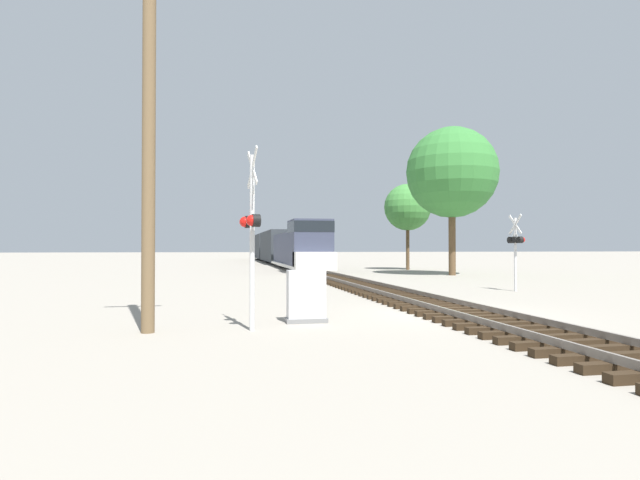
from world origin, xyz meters
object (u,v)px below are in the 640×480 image
object	(u,v)px
tree_far_right	(452,173)
utility_pole	(149,122)
crossing_signal_near	(251,227)
freight_train	(277,247)
crossing_signal_far	(516,243)
tree_mid_background	(408,207)
relay_cabinet	(306,297)

from	to	relation	value
tree_far_right	utility_pole	bearing A→B (deg)	-130.50
crossing_signal_near	freight_train	bearing A→B (deg)	162.71
freight_train	crossing_signal_near	distance (m)	50.03
freight_train	crossing_signal_far	xyz separation A→B (m)	(6.34, -41.19, 0.16)
crossing_signal_far	tree_mid_background	distance (m)	21.84
freight_train	relay_cabinet	xyz separation A→B (m)	(-4.56, -48.63, -1.32)
crossing_signal_near	relay_cabinet	xyz separation A→B (m)	(1.50, 1.03, -1.79)
crossing_signal_far	utility_pole	world-z (taller)	utility_pole
tree_mid_background	crossing_signal_far	bearing A→B (deg)	-98.24
utility_pole	tree_far_right	size ratio (longest dim) A/B	0.91
crossing_signal_far	crossing_signal_near	bearing A→B (deg)	121.35
crossing_signal_near	tree_far_right	xyz separation A→B (m)	(15.40, 20.95, 4.83)
freight_train	crossing_signal_far	world-z (taller)	freight_train
freight_train	relay_cabinet	distance (m)	48.86
relay_cabinet	tree_far_right	xyz separation A→B (m)	(13.90, 19.92, 6.62)
freight_train	tree_far_right	distance (m)	30.65
tree_mid_background	utility_pole	bearing A→B (deg)	-121.05
crossing_signal_far	utility_pole	bearing A→B (deg)	116.40
crossing_signal_far	relay_cabinet	size ratio (longest dim) A/B	2.53
freight_train	tree_far_right	bearing A→B (deg)	-71.98
utility_pole	tree_mid_background	size ratio (longest dim) A/B	1.25
relay_cabinet	tree_far_right	world-z (taller)	tree_far_right
freight_train	utility_pole	world-z (taller)	utility_pole
crossing_signal_near	relay_cabinet	size ratio (longest dim) A/B	3.16
freight_train	tree_far_right	world-z (taller)	tree_far_right
freight_train	crossing_signal_far	size ratio (longest dim) A/B	14.92
tree_far_right	tree_mid_background	distance (m)	9.04
tree_mid_background	tree_far_right	bearing A→B (deg)	-90.63
crossing_signal_near	utility_pole	world-z (taller)	utility_pole
crossing_signal_far	tree_mid_background	world-z (taller)	tree_mid_background
crossing_signal_near	crossing_signal_far	world-z (taller)	crossing_signal_near
tree_far_right	crossing_signal_near	bearing A→B (deg)	-126.31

